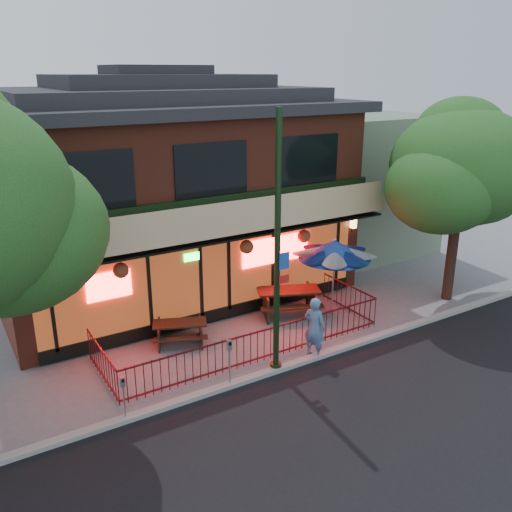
{
  "coord_description": "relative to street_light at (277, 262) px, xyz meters",
  "views": [
    {
      "loc": [
        -7.3,
        -11.26,
        7.79
      ],
      "look_at": [
        0.84,
        2.0,
        2.46
      ],
      "focal_mm": 38.0,
      "sensor_mm": 36.0,
      "label": 1
    }
  ],
  "objects": [
    {
      "name": "neighbor_building",
      "position": [
        9.0,
        8.1,
        -0.15
      ],
      "size": [
        6.0,
        7.0,
        6.0
      ],
      "primitive_type": "cube",
      "color": "slate",
      "rests_on": "ground"
    },
    {
      "name": "pedestrian",
      "position": [
        1.34,
        0.05,
        -2.24
      ],
      "size": [
        0.67,
        0.79,
        1.83
      ],
      "primitive_type": "imported",
      "rotation": [
        0.0,
        0.0,
        1.99
      ],
      "color": "#4D6F9A",
      "rests_on": "ground"
    },
    {
      "name": "patio_fence",
      "position": [
        -0.0,
        0.91,
        -2.52
      ],
      "size": [
        8.44,
        2.62,
        1.0
      ],
      "color": "#450E17",
      "rests_on": "ground"
    },
    {
      "name": "patio_umbrella",
      "position": [
        3.6,
        2.03,
        -0.86
      ],
      "size": [
        2.35,
        2.35,
        2.69
      ],
      "color": "gray",
      "rests_on": "ground"
    },
    {
      "name": "picnic_table_right",
      "position": [
        2.36,
        2.8,
        -2.57
      ],
      "size": [
        2.53,
        2.28,
        0.89
      ],
      "color": "#301E10",
      "rests_on": "ground"
    },
    {
      "name": "restaurant_building",
      "position": [
        -0.0,
        7.51,
        0.98
      ],
      "size": [
        12.96,
        9.49,
        8.05
      ],
      "color": "maroon",
      "rests_on": "ground"
    },
    {
      "name": "curb",
      "position": [
        -0.0,
        -0.1,
        -3.09
      ],
      "size": [
        80.0,
        0.25,
        0.12
      ],
      "primitive_type": "cube",
      "color": "#999993",
      "rests_on": "ground"
    },
    {
      "name": "asphalt_street",
      "position": [
        -0.0,
        -5.6,
        -3.15
      ],
      "size": [
        80.0,
        11.0,
        0.0
      ],
      "primitive_type": "cube",
      "color": "black",
      "rests_on": "ground"
    },
    {
      "name": "parking_meter_near",
      "position": [
        -1.49,
        -0.08,
        -2.24
      ],
      "size": [
        0.13,
        0.11,
        1.34
      ],
      "color": "#9C9DA5",
      "rests_on": "ground"
    },
    {
      "name": "ground",
      "position": [
        -0.0,
        0.4,
        -3.15
      ],
      "size": [
        80.0,
        80.0,
        0.0
      ],
      "primitive_type": "plane",
      "color": "gray",
      "rests_on": "ground"
    },
    {
      "name": "parking_meter_far",
      "position": [
        -4.28,
        -0.08,
        -2.36
      ],
      "size": [
        0.11,
        0.1,
        1.17
      ],
      "color": "#94959C",
      "rests_on": "ground"
    },
    {
      "name": "picnic_table_left",
      "position": [
        -1.6,
        2.8,
        -2.7
      ],
      "size": [
        1.95,
        1.75,
        0.68
      ],
      "color": "#331D12",
      "rests_on": "ground"
    },
    {
      "name": "street_light",
      "position": [
        0.0,
        0.0,
        0.0
      ],
      "size": [
        0.43,
        0.32,
        7.0
      ],
      "color": "black",
      "rests_on": "ground"
    },
    {
      "name": "street_tree_right",
      "position": [
        8.04,
        0.99,
        1.81
      ],
      "size": [
        4.8,
        4.8,
        7.02
      ],
      "color": "#35211A",
      "rests_on": "ground"
    }
  ]
}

